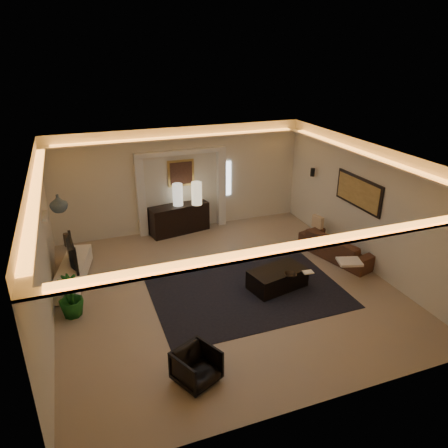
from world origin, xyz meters
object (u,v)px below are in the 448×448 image
object	(u,v)px
coffee_table	(277,279)
armchair	(197,367)
console	(179,219)
sofa	(338,246)

from	to	relation	value
coffee_table	armchair	bearing A→B (deg)	-151.91
armchair	console	bearing A→B (deg)	52.12
sofa	armchair	size ratio (longest dim) A/B	3.16
console	armchair	size ratio (longest dim) A/B	2.60
armchair	sofa	bearing A→B (deg)	6.29
sofa	armchair	xyz separation A→B (m)	(-4.53, -2.84, -0.00)
coffee_table	console	bearing A→B (deg)	96.77
console	armchair	xyz separation A→B (m)	(-1.22, -5.69, -0.11)
console	sofa	bearing A→B (deg)	-51.02
sofa	coffee_table	xyz separation A→B (m)	(-2.07, -0.76, -0.09)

